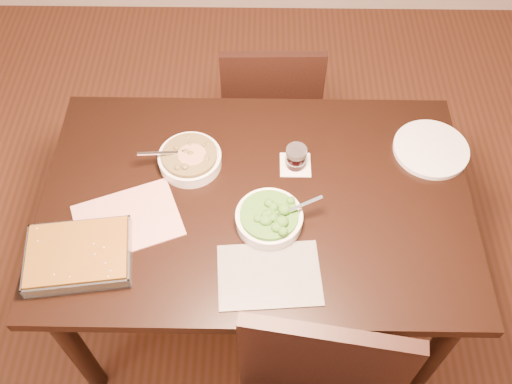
{
  "coord_description": "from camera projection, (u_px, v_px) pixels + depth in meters",
  "views": [
    {
      "loc": [
        0.01,
        -1.06,
        2.27
      ],
      "look_at": [
        -0.0,
        -0.01,
        0.8
      ],
      "focal_mm": 40.0,
      "sensor_mm": 36.0,
      "label": 1
    }
  ],
  "objects": [
    {
      "name": "stew_bowl",
      "position": [
        190.0,
        159.0,
        1.91
      ],
      "size": [
        0.23,
        0.21,
        0.08
      ],
      "color": "white",
      "rests_on": "table"
    },
    {
      "name": "magazine_b",
      "position": [
        269.0,
        275.0,
        1.69
      ],
      "size": [
        0.32,
        0.24,
        0.01
      ],
      "primitive_type": "cube",
      "rotation": [
        0.0,
        0.0,
        0.08
      ],
      "color": "#222229",
      "rests_on": "table"
    },
    {
      "name": "magazine_a",
      "position": [
        128.0,
        220.0,
        1.8
      ],
      "size": [
        0.38,
        0.34,
        0.01
      ],
      "primitive_type": "cube",
      "rotation": [
        0.0,
        0.0,
        0.38
      ],
      "color": "#BB3535",
      "rests_on": "table"
    },
    {
      "name": "wine_tumbler",
      "position": [
        296.0,
        157.0,
        1.9
      ],
      "size": [
        0.07,
        0.07,
        0.08
      ],
      "color": "black",
      "rests_on": "coaster"
    },
    {
      "name": "table",
      "position": [
        256.0,
        214.0,
        1.93
      ],
      "size": [
        1.4,
        0.9,
        0.75
      ],
      "color": "black",
      "rests_on": "ground"
    },
    {
      "name": "chair_far",
      "position": [
        271.0,
        106.0,
        2.47
      ],
      "size": [
        0.41,
        0.41,
        0.86
      ],
      "rotation": [
        0.0,
        0.0,
        3.17
      ],
      "color": "black",
      "rests_on": "ground"
    },
    {
      "name": "ground",
      "position": [
        256.0,
        297.0,
        2.47
      ],
      "size": [
        4.0,
        4.0,
        0.0
      ],
      "primitive_type": "plane",
      "color": "#462614",
      "rests_on": "ground"
    },
    {
      "name": "baking_dish",
      "position": [
        79.0,
        255.0,
        1.7
      ],
      "size": [
        0.34,
        0.27,
        0.06
      ],
      "rotation": [
        0.0,
        0.0,
        0.13
      ],
      "color": "silver",
      "rests_on": "table"
    },
    {
      "name": "coaster",
      "position": [
        295.0,
        165.0,
        1.93
      ],
      "size": [
        0.1,
        0.1,
        0.0
      ],
      "primitive_type": "cube",
      "color": "white",
      "rests_on": "table"
    },
    {
      "name": "dinner_plate",
      "position": [
        431.0,
        149.0,
        1.96
      ],
      "size": [
        0.26,
        0.26,
        0.02
      ],
      "primitive_type": "cylinder",
      "color": "white",
      "rests_on": "table"
    },
    {
      "name": "broccoli_bowl",
      "position": [
        269.0,
        218.0,
        1.78
      ],
      "size": [
        0.24,
        0.21,
        0.08
      ],
      "color": "white",
      "rests_on": "table"
    }
  ]
}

